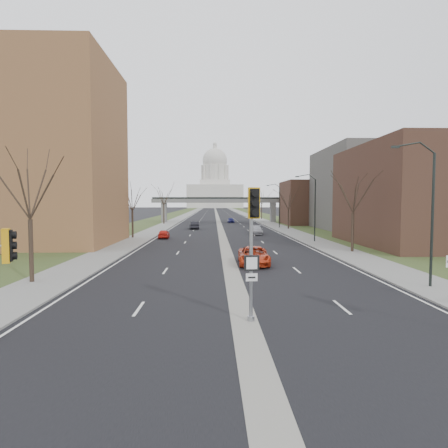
{
  "coord_description": "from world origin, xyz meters",
  "views": [
    {
      "loc": [
        -1.35,
        -16.05,
        5.23
      ],
      "look_at": [
        -0.63,
        9.27,
        3.73
      ],
      "focal_mm": 30.0,
      "sensor_mm": 36.0,
      "label": 1
    }
  ],
  "objects_px": {
    "car_left_near": "(164,234)",
    "car_right_near": "(254,256)",
    "car_right_far": "(231,220)",
    "signal_pole_median": "(253,229)",
    "car_right_mid": "(257,230)",
    "car_left_far": "(194,225)"
  },
  "relations": [
    {
      "from": "car_left_near",
      "to": "car_right_far",
      "type": "relative_size",
      "value": 1.0
    },
    {
      "from": "signal_pole_median",
      "to": "car_right_mid",
      "type": "xyz_separation_m",
      "value": [
        5.28,
        44.1,
        -3.4
      ]
    },
    {
      "from": "car_right_far",
      "to": "signal_pole_median",
      "type": "bearing_deg",
      "value": -95.83
    },
    {
      "from": "signal_pole_median",
      "to": "car_right_near",
      "type": "relative_size",
      "value": 1.09
    },
    {
      "from": "car_right_near",
      "to": "car_right_far",
      "type": "xyz_separation_m",
      "value": [
        1.04,
        62.98,
        -0.12
      ]
    },
    {
      "from": "car_right_near",
      "to": "car_right_far",
      "type": "height_order",
      "value": "car_right_near"
    },
    {
      "from": "car_left_near",
      "to": "car_right_near",
      "type": "distance_m",
      "value": 25.14
    },
    {
      "from": "car_right_mid",
      "to": "car_left_near",
      "type": "bearing_deg",
      "value": -151.14
    },
    {
      "from": "signal_pole_median",
      "to": "car_right_mid",
      "type": "bearing_deg",
      "value": 78.29
    },
    {
      "from": "car_left_near",
      "to": "signal_pole_median",
      "type": "bearing_deg",
      "value": 100.44
    },
    {
      "from": "car_left_far",
      "to": "car_right_near",
      "type": "bearing_deg",
      "value": 92.46
    },
    {
      "from": "signal_pole_median",
      "to": "car_left_near",
      "type": "distance_m",
      "value": 39.12
    },
    {
      "from": "car_left_near",
      "to": "car_right_mid",
      "type": "bearing_deg",
      "value": -159.07
    },
    {
      "from": "car_left_near",
      "to": "car_right_far",
      "type": "height_order",
      "value": "car_left_near"
    },
    {
      "from": "car_right_mid",
      "to": "car_left_far",
      "type": "bearing_deg",
      "value": 136.98
    },
    {
      "from": "signal_pole_median",
      "to": "car_right_far",
      "type": "distance_m",
      "value": 78.22
    },
    {
      "from": "signal_pole_median",
      "to": "car_right_far",
      "type": "height_order",
      "value": "signal_pole_median"
    },
    {
      "from": "car_right_mid",
      "to": "car_right_far",
      "type": "bearing_deg",
      "value": 99.61
    },
    {
      "from": "car_left_near",
      "to": "car_left_far",
      "type": "relative_size",
      "value": 0.81
    },
    {
      "from": "car_left_near",
      "to": "car_right_near",
      "type": "bearing_deg",
      "value": 112.05
    },
    {
      "from": "car_right_near",
      "to": "car_left_near",
      "type": "bearing_deg",
      "value": 117.15
    },
    {
      "from": "car_left_near",
      "to": "car_right_near",
      "type": "height_order",
      "value": "car_right_near"
    }
  ]
}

